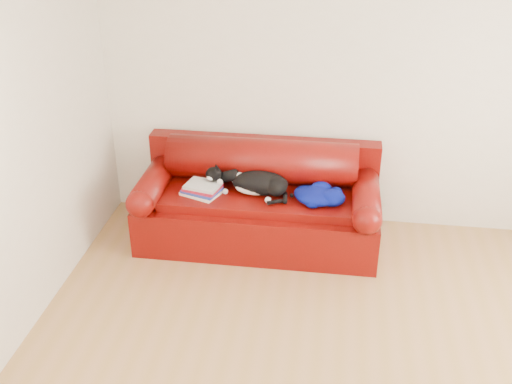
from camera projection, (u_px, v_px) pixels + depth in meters
The scene contains 7 objects.
ground at pixel (339, 365), 4.07m from camera, with size 4.50×4.50×0.00m, color olive.
room_shell at pixel (382, 139), 3.29m from camera, with size 4.52×4.02×2.61m.
sofa_base at pixel (258, 217), 5.36m from camera, with size 2.10×0.90×0.50m.
sofa_back at pixel (262, 175), 5.43m from camera, with size 2.10×1.01×0.88m.
book_stack at pixel (202, 189), 5.17m from camera, with size 0.38×0.33×0.10m.
cat at pixel (259, 184), 5.16m from camera, with size 0.66×0.42×0.25m.
blanket at pixel (318, 195), 5.06m from camera, with size 0.45×0.36×0.14m.
Camera 1 is at (-0.13, -3.09, 2.96)m, focal length 42.00 mm.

